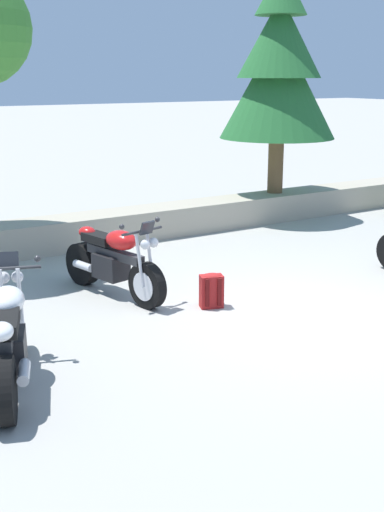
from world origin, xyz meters
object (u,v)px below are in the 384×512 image
(motorcycle_white_near_left, at_px, (9,340))
(rider_backpack, at_px, (211,290))
(pine_tree_mid_left, at_px, (279,67))
(motorcycle_red_centre, at_px, (114,262))

(motorcycle_white_near_left, bearing_deg, rider_backpack, 16.12)
(motorcycle_white_near_left, height_order, pine_tree_mid_left, pine_tree_mid_left)
(pine_tree_mid_left, bearing_deg, rider_backpack, -136.78)
(pine_tree_mid_left, bearing_deg, motorcycle_red_centre, -150.58)
(pine_tree_mid_left, bearing_deg, motorcycle_white_near_left, -146.01)
(motorcycle_white_near_left, xyz_separation_m, rider_backpack, (2.92, 0.84, -0.24))
(rider_backpack, height_order, pine_tree_mid_left, pine_tree_mid_left)
(rider_backpack, xyz_separation_m, pine_tree_mid_left, (4.24, 3.99, 2.88))
(motorcycle_white_near_left, relative_size, rider_backpack, 4.23)
(motorcycle_red_centre, distance_m, pine_tree_mid_left, 6.46)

